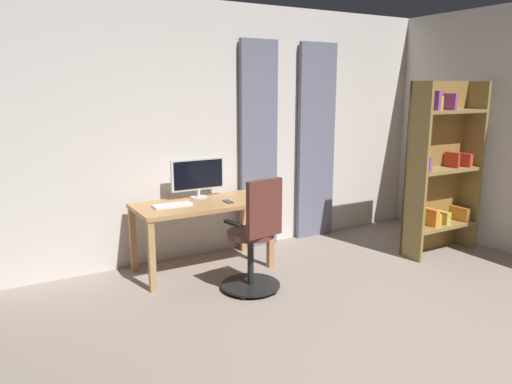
{
  "coord_description": "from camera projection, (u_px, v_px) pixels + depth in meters",
  "views": [
    {
      "loc": [
        2.51,
        1.83,
        1.88
      ],
      "look_at": [
        0.26,
        -2.06,
        0.91
      ],
      "focal_mm": 34.22,
      "sensor_mm": 36.0,
      "label": 1
    }
  ],
  "objects": [
    {
      "name": "curtain_right_panel",
      "position": [
        259.0,
        147.0,
        5.67
      ],
      "size": [
        0.47,
        0.06,
        2.4
      ],
      "primitive_type": "cube",
      "color": "slate",
      "rests_on": "ground"
    },
    {
      "name": "computer_monitor",
      "position": [
        198.0,
        176.0,
        5.17
      ],
      "size": [
        0.6,
        0.18,
        0.42
      ],
      "color": "silver",
      "rests_on": "desk"
    },
    {
      "name": "curtain_left_panel",
      "position": [
        316.0,
        143.0,
        6.07
      ],
      "size": [
        0.53,
        0.06,
        2.4
      ],
      "primitive_type": "cube",
      "color": "slate",
      "rests_on": "ground"
    },
    {
      "name": "bookshelf",
      "position": [
        440.0,
        169.0,
        5.52
      ],
      "size": [
        0.95,
        0.3,
        1.94
      ],
      "color": "olive",
      "rests_on": "ground"
    },
    {
      "name": "office_chair",
      "position": [
        255.0,
        240.0,
        4.48
      ],
      "size": [
        0.56,
        0.56,
        1.09
      ],
      "rotation": [
        0.0,
        0.0,
        3.3
      ],
      "color": "black",
      "rests_on": "ground"
    },
    {
      "name": "desk",
      "position": [
        202.0,
        211.0,
        5.02
      ],
      "size": [
        1.37,
        0.69,
        0.72
      ],
      "color": "tan",
      "rests_on": "ground"
    },
    {
      "name": "computer_keyboard",
      "position": [
        172.0,
        205.0,
        4.83
      ],
      "size": [
        0.39,
        0.15,
        0.02
      ],
      "primitive_type": "cube",
      "color": "white",
      "rests_on": "desk"
    },
    {
      "name": "computer_mouse",
      "position": [
        252.0,
        196.0,
        5.2
      ],
      "size": [
        0.06,
        0.1,
        0.04
      ],
      "primitive_type": "ellipsoid",
      "color": "black",
      "rests_on": "desk"
    },
    {
      "name": "ground_plane",
      "position": [
        449.0,
        382.0,
        3.17
      ],
      "size": [
        8.2,
        8.2,
        0.0
      ],
      "primitive_type": "plane",
      "color": "gray"
    },
    {
      "name": "cell_phone_face_up",
      "position": [
        228.0,
        201.0,
        5.02
      ],
      "size": [
        0.07,
        0.15,
        0.01
      ],
      "primitive_type": "cube",
      "rotation": [
        0.0,
        0.0,
        -0.04
      ],
      "color": "#232328",
      "rests_on": "desk"
    },
    {
      "name": "back_room_partition",
      "position": [
        228.0,
        131.0,
        5.55
      ],
      "size": [
        5.53,
        0.1,
        2.78
      ],
      "primitive_type": "cube",
      "color": "silver",
      "rests_on": "ground"
    }
  ]
}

